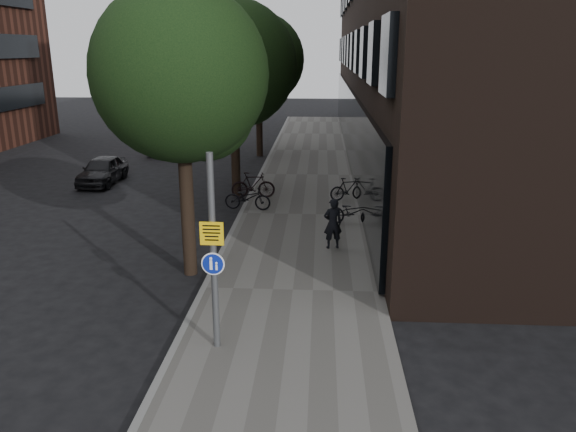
# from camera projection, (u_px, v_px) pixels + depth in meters

# --- Properties ---
(ground) EXTENTS (120.00, 120.00, 0.00)m
(ground) POSITION_uv_depth(u_px,v_px,m) (271.00, 366.00, 10.86)
(ground) COLOR black
(ground) RESTS_ON ground
(sidewalk) EXTENTS (4.50, 60.00, 0.12)m
(sidewalk) POSITION_uv_depth(u_px,v_px,m) (302.00, 216.00, 20.39)
(sidewalk) COLOR #5F5C58
(sidewalk) RESTS_ON ground
(curb_edge) EXTENTS (0.15, 60.00, 0.13)m
(curb_edge) POSITION_uv_depth(u_px,v_px,m) (241.00, 214.00, 20.52)
(curb_edge) COLOR slate
(curb_edge) RESTS_ON ground
(street_tree_near) EXTENTS (4.40, 4.40, 7.50)m
(street_tree_near) POSITION_uv_depth(u_px,v_px,m) (185.00, 81.00, 13.98)
(street_tree_near) COLOR black
(street_tree_near) RESTS_ON ground
(street_tree_mid) EXTENTS (5.00, 5.00, 7.80)m
(street_tree_mid) POSITION_uv_depth(u_px,v_px,m) (236.00, 69.00, 22.10)
(street_tree_mid) COLOR black
(street_tree_mid) RESTS_ON ground
(street_tree_far) EXTENTS (5.00, 5.00, 7.80)m
(street_tree_far) POSITION_uv_depth(u_px,v_px,m) (260.00, 63.00, 30.71)
(street_tree_far) COLOR black
(street_tree_far) RESTS_ON ground
(signpost) EXTENTS (0.46, 0.13, 3.96)m
(signpost) POSITION_uv_depth(u_px,v_px,m) (213.00, 253.00, 10.80)
(signpost) COLOR #595B5E
(signpost) RESTS_ON sidewalk
(pedestrian) EXTENTS (0.63, 0.49, 1.54)m
(pedestrian) POSITION_uv_depth(u_px,v_px,m) (333.00, 223.00, 16.71)
(pedestrian) COLOR black
(pedestrian) RESTS_ON sidewalk
(parked_bike_facade_near) EXTENTS (1.84, 0.97, 0.92)m
(parked_bike_facade_near) POSITION_uv_depth(u_px,v_px,m) (353.00, 212.00, 19.00)
(parked_bike_facade_near) COLOR black
(parked_bike_facade_near) RESTS_ON sidewalk
(parked_bike_facade_far) EXTENTS (1.57, 0.87, 0.91)m
(parked_bike_facade_far) POSITION_uv_depth(u_px,v_px,m) (348.00, 189.00, 22.09)
(parked_bike_facade_far) COLOR black
(parked_bike_facade_far) RESTS_ON sidewalk
(parked_bike_curb_near) EXTENTS (1.79, 0.78, 0.91)m
(parked_bike_curb_near) POSITION_uv_depth(u_px,v_px,m) (248.00, 198.00, 20.81)
(parked_bike_curb_near) COLOR black
(parked_bike_curb_near) RESTS_ON sidewalk
(parked_bike_curb_far) EXTENTS (1.78, 0.65, 1.05)m
(parked_bike_curb_far) POSITION_uv_depth(u_px,v_px,m) (253.00, 185.00, 22.44)
(parked_bike_curb_far) COLOR black
(parked_bike_curb_far) RESTS_ON sidewalk
(parked_car_near) EXTENTS (1.47, 3.61, 1.23)m
(parked_car_near) POSITION_uv_depth(u_px,v_px,m) (103.00, 170.00, 25.31)
(parked_car_near) COLOR black
(parked_car_near) RESTS_ON ground
(parked_car_mid) EXTENTS (1.90, 4.12, 1.31)m
(parked_car_mid) POSITION_uv_depth(u_px,v_px,m) (168.00, 141.00, 32.85)
(parked_car_mid) COLOR #59191A
(parked_car_mid) RESTS_ON ground
(parked_car_far) EXTENTS (2.45, 4.83, 1.34)m
(parked_car_far) POSITION_uv_depth(u_px,v_px,m) (191.00, 129.00, 37.58)
(parked_car_far) COLOR black
(parked_car_far) RESTS_ON ground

